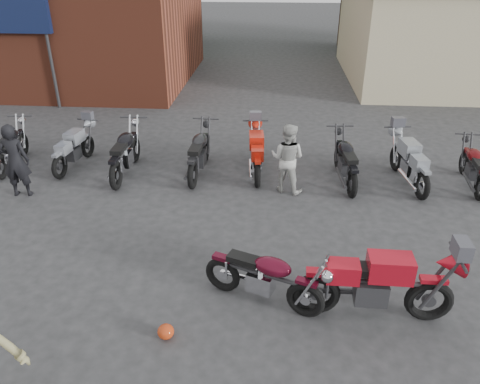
# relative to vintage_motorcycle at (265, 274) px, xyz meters

# --- Properties ---
(ground) EXTENTS (90.00, 90.00, 0.00)m
(ground) POSITION_rel_vintage_motorcycle_xyz_m (-0.50, -0.62, -0.54)
(ground) COLOR #2B2C2E
(brick_building) EXTENTS (12.00, 8.00, 4.00)m
(brick_building) POSITION_rel_vintage_motorcycle_xyz_m (-9.50, 13.38, 1.46)
(brick_building) COLOR brown
(brick_building) RESTS_ON ground
(stucco_building) EXTENTS (10.00, 8.00, 3.50)m
(stucco_building) POSITION_rel_vintage_motorcycle_xyz_m (8.00, 14.38, 1.21)
(stucco_building) COLOR tan
(stucco_building) RESTS_ON ground
(vintage_motorcycle) EXTENTS (1.95, 1.24, 1.07)m
(vintage_motorcycle) POSITION_rel_vintage_motorcycle_xyz_m (0.00, 0.00, 0.00)
(vintage_motorcycle) COLOR #4D091B
(vintage_motorcycle) RESTS_ON ground
(sportbike) EXTENTS (2.19, 0.76, 1.26)m
(sportbike) POSITION_rel_vintage_motorcycle_xyz_m (1.58, -0.16, 0.10)
(sportbike) COLOR #B20E1E
(sportbike) RESTS_ON ground
(helmet) EXTENTS (0.31, 0.31, 0.21)m
(helmet) POSITION_rel_vintage_motorcycle_xyz_m (-1.33, -0.82, -0.43)
(helmet) COLOR #B63713
(helmet) RESTS_ON ground
(person_dark) EXTENTS (0.63, 0.45, 1.62)m
(person_dark) POSITION_rel_vintage_motorcycle_xyz_m (-5.37, 3.11, 0.27)
(person_dark) COLOR black
(person_dark) RESTS_ON ground
(person_light) EXTENTS (0.90, 0.80, 1.54)m
(person_light) POSITION_rel_vintage_motorcycle_xyz_m (0.36, 3.75, 0.24)
(person_light) COLOR #B2B2AE
(person_light) RESTS_ON ground
(row_bike_0) EXTENTS (0.89, 2.00, 1.12)m
(row_bike_0) POSITION_rel_vintage_motorcycle_xyz_m (-6.31, 4.57, 0.02)
(row_bike_0) COLOR black
(row_bike_0) RESTS_ON ground
(row_bike_1) EXTENTS (0.84, 1.87, 1.05)m
(row_bike_1) POSITION_rel_vintage_motorcycle_xyz_m (-4.77, 4.66, -0.01)
(row_bike_1) COLOR gray
(row_bike_1) RESTS_ON ground
(row_bike_2) EXTENTS (0.72, 2.12, 1.22)m
(row_bike_2) POSITION_rel_vintage_motorcycle_xyz_m (-3.40, 4.34, 0.08)
(row_bike_2) COLOR black
(row_bike_2) RESTS_ON ground
(row_bike_3) EXTENTS (0.76, 2.07, 1.19)m
(row_bike_3) POSITION_rel_vintage_motorcycle_xyz_m (-1.68, 4.49, 0.06)
(row_bike_3) COLOR black
(row_bike_3) RESTS_ON ground
(row_bike_4) EXTENTS (0.80, 2.00, 1.13)m
(row_bike_4) POSITION_rel_vintage_motorcycle_xyz_m (-0.34, 4.62, 0.03)
(row_bike_4) COLOR red
(row_bike_4) RESTS_ON ground
(row_bike_5) EXTENTS (0.83, 2.04, 1.16)m
(row_bike_5) POSITION_rel_vintage_motorcycle_xyz_m (1.69, 4.31, 0.04)
(row_bike_5) COLOR black
(row_bike_5) RESTS_ON ground
(row_bike_6) EXTENTS (0.96, 2.08, 1.16)m
(row_bike_6) POSITION_rel_vintage_motorcycle_xyz_m (3.10, 4.34, 0.05)
(row_bike_6) COLOR #8E939B
(row_bike_6) RESTS_ON ground
(row_bike_7) EXTENTS (0.75, 1.85, 1.05)m
(row_bike_7) POSITION_rel_vintage_motorcycle_xyz_m (4.50, 4.32, -0.01)
(row_bike_7) COLOR #510A0D
(row_bike_7) RESTS_ON ground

